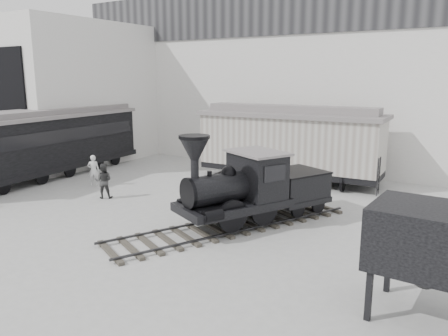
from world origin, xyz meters
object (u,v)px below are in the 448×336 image
Objects in this scene: boxcar at (290,141)px; coal_hopper at (428,247)px; locomotive at (249,191)px; visitor_b at (103,181)px; visitor_a at (94,171)px; passenger_coach at (48,143)px.

boxcar is 3.72× the size of coal_hopper.
visitor_b is at bearing -151.42° from locomotive.
visitor_a is 0.60× the size of coal_hopper.
coal_hopper is (16.45, -4.81, 0.96)m from visitor_a.
boxcar is 13.53m from passenger_coach.
boxcar is at bearing -161.56° from visitor_b.
boxcar is 14.09m from coal_hopper.
coal_hopper is at bearing 131.78° from visitor_b.
locomotive reaches higher than coal_hopper.
passenger_coach is 3.96m from visitor_a.
visitor_b is at bearing 169.44° from coal_hopper.
boxcar is at bearing 178.78° from visitor_a.
visitor_a is at bearing 166.70° from coal_hopper.
visitor_b is 14.71m from coal_hopper.
coal_hopper is (20.24, -4.97, -0.19)m from passenger_coach.
locomotive is 6.02× the size of visitor_b.
boxcar is at bearing 23.45° from passenger_coach.
locomotive is 0.74× the size of passenger_coach.
coal_hopper is (14.27, -3.44, 0.95)m from visitor_b.
visitor_a is at bearing -160.03° from locomotive.
passenger_coach is at bearing -49.10° from visitor_b.
coal_hopper reaches higher than visitor_a.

